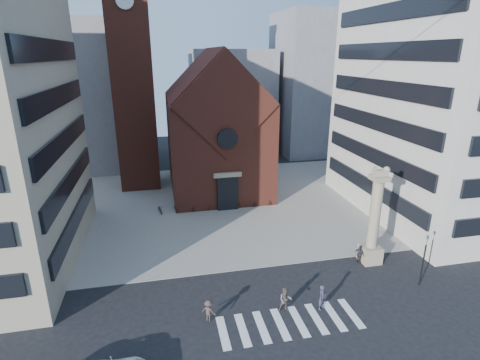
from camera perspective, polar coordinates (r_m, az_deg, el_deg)
name	(u,v)px	position (r m, az deg, el deg)	size (l,w,h in m)	color
ground	(269,297)	(29.35, 4.45, -17.35)	(120.00, 120.00, 0.00)	black
piazza	(225,203)	(45.63, -2.36, -3.50)	(46.00, 30.00, 0.05)	gray
zebra_crossing	(290,323)	(27.25, 7.56, -20.73)	(10.20, 3.20, 0.01)	white
church	(216,129)	(49.10, -3.72, 7.78)	(12.00, 16.65, 18.00)	brown
campanile	(132,66)	(50.75, -16.16, 16.29)	(5.50, 5.50, 31.20)	brown
building_right	(462,66)	(46.62, 30.76, 14.66)	(18.00, 22.00, 32.00)	beige
bg_block_left	(72,97)	(64.25, -24.28, 11.51)	(16.00, 14.00, 22.00)	gray
bg_block_mid	(231,102)	(69.41, -1.31, 11.86)	(14.00, 12.00, 18.00)	gray
bg_block_right	(322,84)	(71.12, 12.32, 14.04)	(16.00, 14.00, 24.00)	gray
lion_column	(374,225)	(33.80, 19.69, -6.55)	(1.63, 1.60, 8.68)	tan
traffic_light	(424,259)	(32.55, 26.19, -10.76)	(0.13, 0.16, 4.30)	black
pedestrian_0	(322,297)	(28.23, 12.41, -17.07)	(0.69, 0.45, 1.88)	#343347
pedestrian_1	(285,300)	(27.64, 6.92, -17.63)	(0.90, 0.70, 1.85)	#5C5049
pedestrian_2	(360,254)	(34.47, 17.76, -10.73)	(0.96, 0.40, 1.64)	#2B2B33
pedestrian_3	(209,311)	(26.82, -4.80, -19.22)	(1.01, 0.58, 1.57)	#42312C
scooter_0	(160,209)	(43.53, -12.09, -4.36)	(0.60, 1.73, 0.91)	black
scooter_1	(176,207)	(43.53, -9.73, -4.14)	(0.48, 1.68, 1.01)	black
scooter_2	(192,207)	(43.63, -7.35, -4.03)	(0.60, 1.73, 0.91)	black
scooter_3	(207,205)	(43.78, -5.00, -3.79)	(0.48, 1.68, 1.01)	black
scooter_4	(223,204)	(44.03, -2.67, -3.67)	(0.60, 1.73, 0.91)	black
scooter_5	(238,202)	(44.32, -0.37, -3.43)	(0.48, 1.68, 1.01)	black
scooter_6	(252,202)	(44.72, 1.89, -3.30)	(0.60, 1.73, 0.91)	black
scooter_7	(267,200)	(45.15, 4.11, -3.05)	(0.48, 1.68, 1.01)	black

